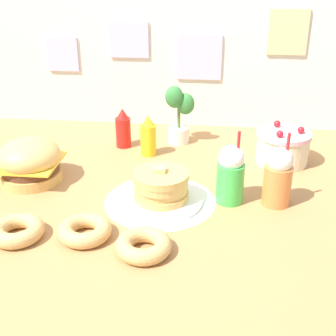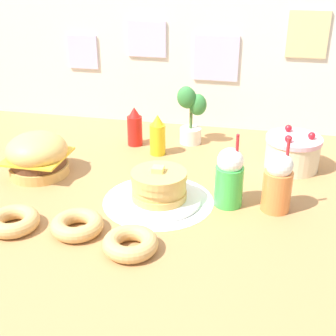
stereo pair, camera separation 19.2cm
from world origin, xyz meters
name	(u,v)px [view 1 (the left image)]	position (x,y,z in m)	size (l,w,h in m)	color
ground_plane	(146,196)	(0.00, 0.00, -0.01)	(2.49, 1.81, 0.02)	#B27F4C
back_wall	(168,57)	(0.00, 0.90, 0.41)	(2.49, 0.04, 0.81)	silver
doily_mat	(160,201)	(0.07, -0.06, 0.00)	(0.47, 0.47, 0.00)	white
burger	(30,161)	(-0.54, 0.07, 0.10)	(0.28, 0.28, 0.20)	#DBA859
pancake_stack	(161,189)	(0.07, -0.06, 0.06)	(0.36, 0.36, 0.16)	white
layer_cake	(283,147)	(0.63, 0.40, 0.08)	(0.27, 0.27, 0.19)	beige
ketchup_bottle	(123,129)	(-0.20, 0.52, 0.10)	(0.08, 0.08, 0.21)	red
mustard_bottle	(148,137)	(-0.05, 0.42, 0.10)	(0.08, 0.08, 0.21)	yellow
cream_soda_cup	(230,174)	(0.36, -0.02, 0.13)	(0.12, 0.12, 0.32)	green
orange_float_cup	(278,177)	(0.55, -0.03, 0.13)	(0.12, 0.12, 0.32)	orange
donut_pink_glaze	(17,230)	(-0.42, -0.38, 0.03)	(0.20, 0.20, 0.06)	tan
donut_chocolate	(85,230)	(-0.17, -0.35, 0.03)	(0.20, 0.20, 0.06)	tan
donut_vanilla	(144,245)	(0.06, -0.42, 0.03)	(0.20, 0.20, 0.06)	tan
potted_plant	(178,112)	(0.09, 0.60, 0.17)	(0.16, 0.12, 0.33)	white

